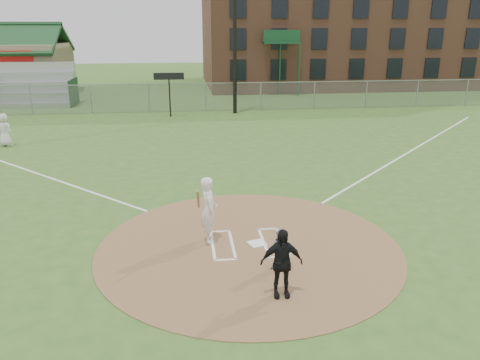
{
  "coord_description": "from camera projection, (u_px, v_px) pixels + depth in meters",
  "views": [
    {
      "loc": [
        -1.7,
        -11.69,
        5.84
      ],
      "look_at": [
        0.0,
        2.0,
        1.3
      ],
      "focal_mm": 35.0,
      "sensor_mm": 36.0,
      "label": 1
    }
  ],
  "objects": [
    {
      "name": "foul_line_third",
      "position": [
        17.0,
        166.0,
        20.47
      ],
      "size": [
        17.04,
        17.04,
        0.01
      ],
      "primitive_type": "cube",
      "rotation": [
        0.0,
        0.0,
        0.79
      ],
      "color": "white",
      "rests_on": "ground"
    },
    {
      "name": "ground",
      "position": [
        249.0,
        246.0,
        13.04
      ],
      "size": [
        140.0,
        140.0,
        0.0
      ],
      "primitive_type": "plane",
      "color": "#365F20",
      "rests_on": "ground"
    },
    {
      "name": "brick_warehouse",
      "position": [
        350.0,
        9.0,
        48.35
      ],
      "size": [
        30.0,
        17.17,
        15.0
      ],
      "color": "brown",
      "rests_on": "ground"
    },
    {
      "name": "catcher",
      "position": [
        281.0,
        250.0,
        11.59
      ],
      "size": [
        0.61,
        0.53,
        1.08
      ],
      "primitive_type": "imported",
      "rotation": [
        0.0,
        0.0,
        -0.27
      ],
      "color": "slate",
      "rests_on": "dirt_circle"
    },
    {
      "name": "home_plate",
      "position": [
        257.0,
        243.0,
        13.14
      ],
      "size": [
        0.56,
        0.56,
        0.03
      ],
      "primitive_type": "cube",
      "rotation": [
        0.0,
        0.0,
        0.33
      ],
      "color": "white",
      "rests_on": "dirt_circle"
    },
    {
      "name": "scoreboard_sign",
      "position": [
        169.0,
        81.0,
        31.04
      ],
      "size": [
        2.0,
        0.1,
        2.93
      ],
      "color": "black",
      "rests_on": "ground"
    },
    {
      "name": "batters_boxes",
      "position": [
        248.0,
        243.0,
        13.18
      ],
      "size": [
        2.08,
        1.88,
        0.01
      ],
      "color": "white",
      "rests_on": "dirt_circle"
    },
    {
      "name": "outfield_fence",
      "position": [
        206.0,
        97.0,
        33.46
      ],
      "size": [
        56.08,
        0.08,
        2.03
      ],
      "color": "slate",
      "rests_on": "ground"
    },
    {
      "name": "light_pole",
      "position": [
        235.0,
        14.0,
        31.0
      ],
      "size": [
        1.2,
        0.3,
        12.22
      ],
      "color": "black",
      "rests_on": "ground"
    },
    {
      "name": "bleachers",
      "position": [
        33.0,
        85.0,
        35.72
      ],
      "size": [
        6.08,
        3.2,
        3.2
      ],
      "color": "#B7BABF",
      "rests_on": "ground"
    },
    {
      "name": "foul_line_first",
      "position": [
        407.0,
        153.0,
        22.58
      ],
      "size": [
        17.04,
        17.04,
        0.01
      ],
      "primitive_type": "cube",
      "rotation": [
        0.0,
        0.0,
        -0.79
      ],
      "color": "white",
      "rests_on": "ground"
    },
    {
      "name": "batter_at_plate",
      "position": [
        209.0,
        210.0,
        13.04
      ],
      "size": [
        0.6,
        1.06,
        1.91
      ],
      "color": "white",
      "rests_on": "dirt_circle"
    },
    {
      "name": "dirt_circle",
      "position": [
        249.0,
        246.0,
        13.04
      ],
      "size": [
        8.4,
        8.4,
        0.02
      ],
      "primitive_type": "cylinder",
      "color": "olive",
      "rests_on": "ground"
    },
    {
      "name": "umpire",
      "position": [
        281.0,
        263.0,
        10.39
      ],
      "size": [
        0.97,
        0.43,
        1.63
      ],
      "primitive_type": "imported",
      "rotation": [
        0.0,
        0.0,
        -0.03
      ],
      "color": "black",
      "rests_on": "dirt_circle"
    },
    {
      "name": "ondeck_player",
      "position": [
        5.0,
        130.0,
        23.76
      ],
      "size": [
        0.96,
        0.83,
        1.67
      ],
      "primitive_type": "imported",
      "rotation": [
        0.0,
        0.0,
        2.7
      ],
      "color": "silver",
      "rests_on": "ground"
    }
  ]
}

